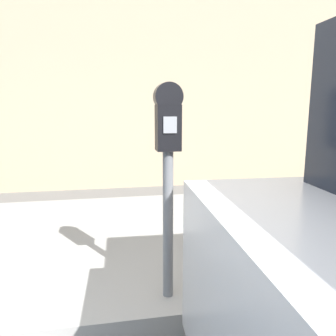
{
  "coord_description": "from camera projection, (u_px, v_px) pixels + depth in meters",
  "views": [
    {
      "loc": [
        0.07,
        -0.99,
        1.42
      ],
      "look_at": [
        0.45,
        1.03,
        1.04
      ],
      "focal_mm": 35.0,
      "sensor_mm": 36.0,
      "label": 1
    }
  ],
  "objects": [
    {
      "name": "sidewalk",
      "position": [
        104.0,
        242.0,
        3.32
      ],
      "size": [
        24.0,
        2.8,
        0.15
      ],
      "color": "#9E9B96",
      "rests_on": "ground_plane"
    },
    {
      "name": "parking_meter",
      "position": [
        168.0,
        156.0,
        2.08
      ],
      "size": [
        0.17,
        0.14,
        1.42
      ],
      "color": "slate",
      "rests_on": "sidewalk"
    },
    {
      "name": "building_facade",
      "position": [
        99.0,
        20.0,
        5.41
      ],
      "size": [
        24.0,
        0.3,
        5.67
      ],
      "color": "tan",
      "rests_on": "ground_plane"
    }
  ]
}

